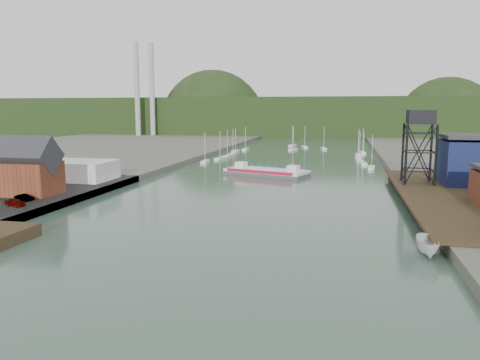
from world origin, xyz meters
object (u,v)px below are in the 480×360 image
at_px(chain_ferry, 266,172).
at_px(motorboat, 428,247).
at_px(harbor_building, 26,172).
at_px(car_west_a, 15,202).
at_px(lift_tower, 421,122).

height_order(chain_ferry, motorboat, chain_ferry).
bearing_deg(harbor_building, car_west_a, -62.82).
distance_m(lift_tower, motorboat, 49.87).
bearing_deg(harbor_building, motorboat, -15.19).
bearing_deg(chain_ferry, lift_tower, -10.24).
height_order(chain_ferry, car_west_a, chain_ferry).
distance_m(lift_tower, chain_ferry, 44.66).
relative_size(chain_ferry, motorboat, 3.81).
xyz_separation_m(chain_ferry, car_west_a, (-34.66, -58.75, 1.35)).
distance_m(harbor_building, lift_tower, 82.49).
relative_size(harbor_building, lift_tower, 0.76).
distance_m(chain_ferry, car_west_a, 68.23).
distance_m(harbor_building, car_west_a, 12.35).
bearing_deg(lift_tower, chain_ferry, 151.24).
xyz_separation_m(lift_tower, motorboat, (-5.44, -47.43, -14.40)).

